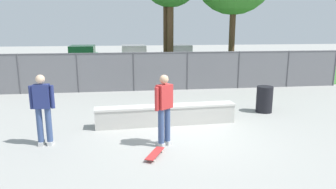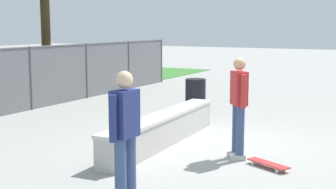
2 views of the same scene
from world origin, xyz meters
The scene contains 11 objects.
ground_plane centered at (0.00, 0.00, 0.00)m, with size 80.00×80.00×0.00m, color #9E9E99.
grass_strip centered at (0.00, 16.55, 0.01)m, with size 29.63×20.00×0.02m, color #3D7A33.
concrete_ledge centered at (-0.42, 1.06, 0.31)m, with size 4.32×0.71×0.61m.
skateboarder centered at (-0.68, -0.63, 1.01)m, with size 0.50×0.43×1.82m.
skateboard centered at (-0.98, -1.28, 0.07)m, with size 0.53×0.81×0.09m.
chainlink_fence centered at (0.00, 6.25, 0.97)m, with size 17.70×0.07×1.79m.
car_green centered at (-4.55, 13.90, 0.84)m, with size 2.12×4.25×1.66m.
car_white centered at (-1.08, 13.99, 0.84)m, with size 2.12×4.25×1.66m.
car_silver centered at (2.09, 14.05, 0.84)m, with size 2.12×4.25×1.66m.
bystander centered at (-3.68, -0.20, 1.01)m, with size 0.60×0.28×1.82m.
trash_bin centered at (3.18, 2.02, 0.46)m, with size 0.56×0.56×0.92m, color black.
Camera 1 is at (-1.56, -7.98, 2.99)m, focal length 33.08 mm.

